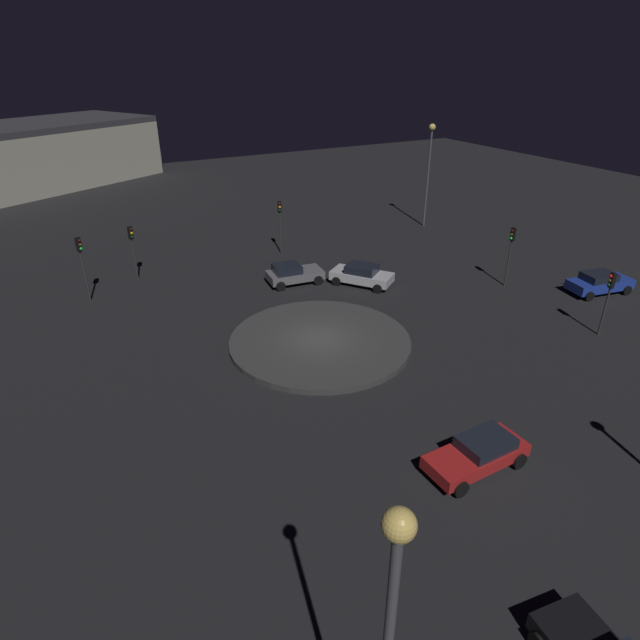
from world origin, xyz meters
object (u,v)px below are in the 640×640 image
(traffic_light_north, at_px, (511,245))
(car_silver, at_px, (362,275))
(traffic_light_southwest, at_px, (81,257))
(store_building, at_px, (1,160))
(car_grey, at_px, (293,274))
(traffic_light_west, at_px, (280,217))
(traffic_light_northeast, at_px, (609,291))
(car_blue, at_px, (599,282))
(streetlamp_northwest, at_px, (430,158))
(car_red, at_px, (478,453))
(traffic_light_southwest_near, at_px, (132,242))

(traffic_light_north, bearing_deg, car_silver, -33.78)
(traffic_light_southwest, distance_m, store_building, 37.53)
(car_grey, bearing_deg, traffic_light_west, 79.03)
(car_silver, distance_m, traffic_light_northeast, 15.61)
(traffic_light_southwest, xyz_separation_m, traffic_light_northeast, (19.36, 25.82, -0.34))
(traffic_light_southwest, bearing_deg, traffic_light_northeast, 12.30)
(car_blue, height_order, store_building, store_building)
(car_blue, relative_size, streetlamp_northwest, 0.50)
(car_blue, distance_m, streetlamp_northwest, 19.24)
(car_grey, xyz_separation_m, traffic_light_north, (7.57, 13.13, 2.27))
(store_building, bearing_deg, car_red, 76.16)
(traffic_light_southwest_near, relative_size, store_building, 0.11)
(car_blue, distance_m, traffic_light_west, 24.06)
(car_red, bearing_deg, store_building, -76.83)
(car_silver, relative_size, car_red, 1.06)
(car_red, relative_size, traffic_light_southwest, 0.98)
(car_blue, xyz_separation_m, traffic_light_northeast, (4.03, -5.34, 2.02))
(traffic_light_northeast, bearing_deg, store_building, -37.44)
(traffic_light_northeast, bearing_deg, car_silver, -33.09)
(traffic_light_northeast, bearing_deg, car_red, 44.14)
(traffic_light_west, bearing_deg, car_silver, 30.99)
(car_red, distance_m, streetlamp_northwest, 33.90)
(traffic_light_southwest, bearing_deg, traffic_light_north, 25.99)
(car_grey, bearing_deg, car_red, -88.83)
(traffic_light_north, xyz_separation_m, streetlamp_northwest, (-14.38, 4.07, 3.33))
(traffic_light_southwest_near, distance_m, store_building, 35.84)
(car_silver, distance_m, traffic_light_southwest, 18.79)
(streetlamp_northwest, bearing_deg, traffic_light_west, -88.12)
(car_red, height_order, traffic_light_north, traffic_light_north)
(car_blue, bearing_deg, car_grey, 157.37)
(car_blue, distance_m, traffic_light_northeast, 6.99)
(car_blue, xyz_separation_m, car_grey, (-11.58, -17.85, -0.02))
(car_grey, height_order, traffic_light_southwest_near, traffic_light_southwest_near)
(car_red, bearing_deg, traffic_light_northeast, -161.62)
(store_building, bearing_deg, traffic_light_west, 91.16)
(store_building, bearing_deg, traffic_light_north, 94.10)
(car_red, distance_m, traffic_light_northeast, 15.32)
(traffic_light_southwest_near, bearing_deg, car_silver, 32.39)
(car_blue, relative_size, car_red, 1.07)
(car_silver, xyz_separation_m, car_red, (18.16, -6.02, -0.04))
(store_building, bearing_deg, car_silver, 88.40)
(car_blue, relative_size, traffic_light_northeast, 1.19)
(traffic_light_southwest, height_order, traffic_light_west, traffic_light_southwest)
(car_grey, relative_size, store_building, 0.11)
(traffic_light_northeast, relative_size, traffic_light_west, 0.90)
(store_building, bearing_deg, car_grey, 85.00)
(car_red, xyz_separation_m, car_grey, (-20.69, 1.79, 0.03))
(traffic_light_northeast, relative_size, streetlamp_northwest, 0.42)
(traffic_light_southwest_near, distance_m, traffic_light_west, 11.66)
(car_silver, relative_size, store_building, 0.12)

